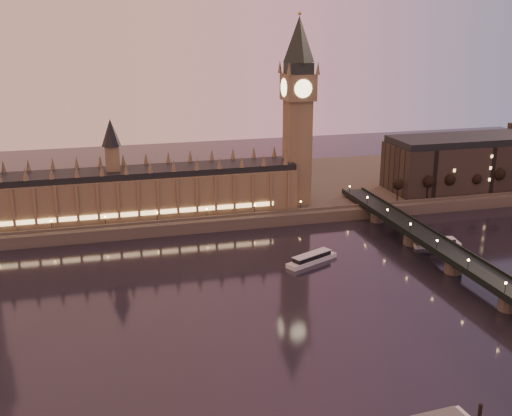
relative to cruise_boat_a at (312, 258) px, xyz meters
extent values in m
plane|color=black|center=(-36.65, -46.97, -1.92)|extent=(700.00, 700.00, 0.00)
cube|color=#423D35|center=(-6.65, 118.03, 1.08)|extent=(560.00, 130.00, 6.00)
cube|color=brown|center=(-76.65, 74.03, 15.08)|extent=(180.00, 26.00, 22.00)
cube|color=black|center=(-76.65, 74.03, 27.68)|extent=(180.00, 22.00, 3.20)
cube|color=#FFCC7F|center=(-76.65, 60.53, 9.08)|extent=(153.00, 0.25, 2.20)
cube|color=brown|center=(17.35, 74.03, 33.08)|extent=(13.00, 13.00, 58.00)
cube|color=brown|center=(17.35, 74.03, 69.08)|extent=(16.00, 16.00, 14.00)
cylinder|color=#FFEAA5|center=(17.35, 65.85, 69.08)|extent=(9.60, 0.35, 9.60)
cylinder|color=#FFEAA5|center=(9.17, 74.03, 69.08)|extent=(0.35, 9.60, 9.60)
cube|color=black|center=(17.35, 74.03, 79.08)|extent=(13.00, 13.00, 6.00)
cone|color=black|center=(17.35, 74.03, 94.08)|extent=(17.68, 17.68, 24.00)
sphere|color=gold|center=(17.35, 74.03, 107.08)|extent=(2.00, 2.00, 2.00)
cube|color=black|center=(55.35, -46.97, 6.08)|extent=(13.00, 260.00, 2.00)
cube|color=black|center=(49.05, -46.97, 7.58)|extent=(0.60, 260.00, 1.00)
cube|color=black|center=(61.65, -46.97, 7.58)|extent=(0.60, 260.00, 1.00)
cube|color=black|center=(135.35, 80.03, 18.08)|extent=(110.00, 36.00, 28.00)
cube|color=black|center=(135.35, 80.03, 34.08)|extent=(108.00, 34.00, 4.00)
cylinder|color=black|center=(76.24, 62.03, 9.25)|extent=(0.70, 0.70, 10.35)
sphere|color=black|center=(76.24, 62.03, 14.66)|extent=(6.90, 6.90, 6.90)
cylinder|color=black|center=(92.48, 62.03, 9.25)|extent=(0.70, 0.70, 10.35)
sphere|color=black|center=(92.48, 62.03, 14.66)|extent=(6.90, 6.90, 6.90)
cylinder|color=black|center=(108.72, 62.03, 9.25)|extent=(0.70, 0.70, 10.35)
sphere|color=black|center=(108.72, 62.03, 14.66)|extent=(6.90, 6.90, 6.90)
cylinder|color=black|center=(124.96, 62.03, 9.25)|extent=(0.70, 0.70, 10.35)
sphere|color=black|center=(124.96, 62.03, 14.66)|extent=(6.90, 6.90, 6.90)
cylinder|color=black|center=(141.20, 62.03, 9.25)|extent=(0.70, 0.70, 10.35)
sphere|color=black|center=(141.20, 62.03, 14.66)|extent=(6.90, 6.90, 6.90)
cube|color=silver|center=(0.00, 0.00, -0.92)|extent=(27.10, 17.11, 2.00)
cube|color=black|center=(0.00, 0.00, 1.08)|extent=(20.26, 13.09, 2.00)
cube|color=silver|center=(0.00, 0.00, 2.26)|extent=(20.85, 13.53, 0.36)
cube|color=silver|center=(65.99, 3.87, -0.95)|extent=(23.50, 8.97, 1.94)
cube|color=black|center=(65.99, 3.87, 0.99)|extent=(17.46, 7.09, 1.94)
cube|color=silver|center=(65.99, 3.87, 2.13)|extent=(17.94, 7.39, 0.35)
cylinder|color=black|center=(2.66, -126.36, 1.39)|extent=(1.07, 1.07, 6.63)
camera|label=1|loc=(-95.90, -256.25, 105.73)|focal=45.00mm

